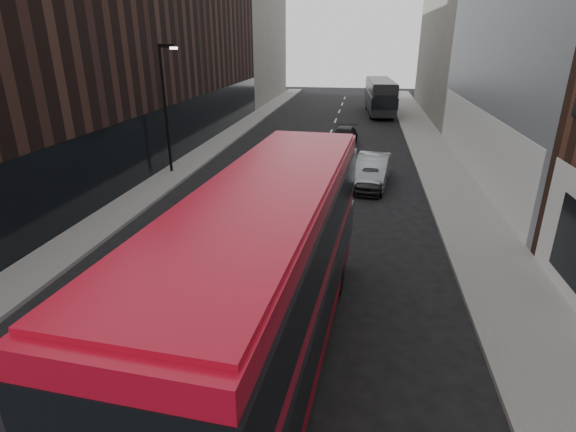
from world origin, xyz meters
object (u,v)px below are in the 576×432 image
at_px(red_bus, 269,270).
at_px(car_a, 370,178).
at_px(street_lamp, 166,101).
at_px(car_c, 344,137).
at_px(car_b, 372,169).
at_px(grey_bus, 380,96).

height_order(red_bus, car_a, red_bus).
xyz_separation_m(street_lamp, car_c, (9.53, 9.17, -3.54)).
distance_m(red_bus, car_a, 14.52).
height_order(red_bus, car_c, red_bus).
distance_m(street_lamp, car_b, 12.02).
bearing_deg(car_b, street_lamp, -173.10).
bearing_deg(red_bus, car_a, 84.10).
relative_size(street_lamp, red_bus, 0.60).
bearing_deg(car_b, car_a, -87.95).
xyz_separation_m(car_a, car_c, (-1.89, 10.36, 0.03)).
bearing_deg(car_b, car_c, 109.17).
relative_size(street_lamp, car_b, 1.47).
xyz_separation_m(red_bus, grey_bus, (3.42, 40.47, -0.73)).
relative_size(car_a, car_b, 0.75).
bearing_deg(street_lamp, car_b, 0.00).
distance_m(car_b, car_c, 9.39).
bearing_deg(red_bus, grey_bus, 88.90).
bearing_deg(street_lamp, car_c, 43.90).
relative_size(grey_bus, car_c, 2.44).
height_order(red_bus, grey_bus, red_bus).
height_order(car_a, car_b, car_b).
distance_m(car_a, car_b, 1.21).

